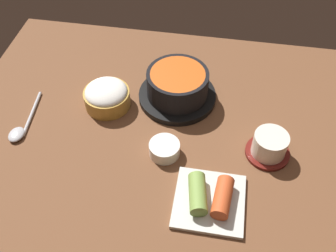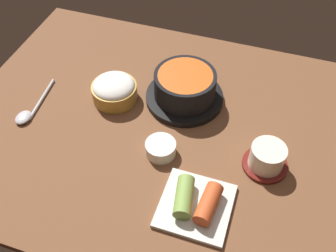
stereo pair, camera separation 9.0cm
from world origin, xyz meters
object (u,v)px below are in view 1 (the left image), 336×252
tea_cup_with_saucer (269,146)px  spoon (21,128)px  banchan_cup_center (164,149)px  kimchi_plate (210,198)px  stone_pot (177,87)px  rice_bowl (107,96)px

tea_cup_with_saucer → spoon: tea_cup_with_saucer is taller
banchan_cup_center → kimchi_plate: size_ratio=0.48×
kimchi_plate → spoon: 47.95cm
banchan_cup_center → kimchi_plate: (11.31, -10.98, -0.04)cm
tea_cup_with_saucer → stone_pot: bearing=148.0°
stone_pot → rice_bowl: 17.79cm
stone_pot → spoon: (-35.15, -16.89, -3.36)cm
banchan_cup_center → rice_bowl: bearing=142.5°
stone_pot → spoon: 39.14cm
stone_pot → spoon: stone_pot is taller
tea_cup_with_saucer → kimchi_plate: tea_cup_with_saucer is taller
stone_pot → kimchi_plate: 31.33cm
tea_cup_with_saucer → kimchi_plate: (-11.76, -14.83, -1.26)cm
stone_pot → tea_cup_with_saucer: stone_pot is taller
stone_pot → banchan_cup_center: 18.33cm
rice_bowl → tea_cup_with_saucer: (39.92, -9.07, -0.19)cm
rice_bowl → banchan_cup_center: rice_bowl is taller
stone_pot → rice_bowl: bearing=-162.7°
tea_cup_with_saucer → rice_bowl: bearing=167.2°
stone_pot → kimchi_plate: (11.19, -29.17, -2.30)cm
tea_cup_with_saucer → banchan_cup_center: 23.42cm
banchan_cup_center → spoon: size_ratio=0.41×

